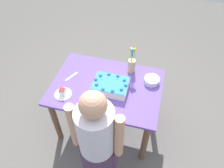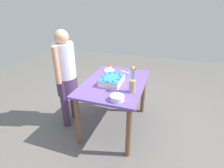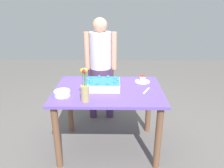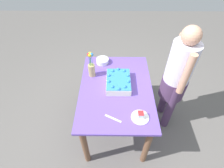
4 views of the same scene
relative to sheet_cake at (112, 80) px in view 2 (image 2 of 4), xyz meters
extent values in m
plane|color=#605C59|center=(-0.06, 0.03, -0.82)|extent=(8.00, 8.00, 0.00)
cube|color=#6449AF|center=(-0.06, 0.03, -0.06)|extent=(1.21, 0.85, 0.03)
cylinder|color=brown|center=(-0.58, -0.32, -0.45)|extent=(0.07, 0.07, 0.74)
cylinder|color=brown|center=(0.47, -0.32, -0.45)|extent=(0.07, 0.07, 0.74)
cylinder|color=brown|center=(-0.58, 0.38, -0.45)|extent=(0.07, 0.07, 0.74)
cylinder|color=brown|center=(0.47, 0.38, -0.45)|extent=(0.07, 0.07, 0.74)
cube|color=#ECEECE|center=(0.00, 0.00, -0.01)|extent=(0.37, 0.28, 0.09)
cube|color=#2F7EC5|center=(0.00, 0.00, 0.04)|extent=(0.37, 0.27, 0.01)
sphere|color=#2F7EC5|center=(0.17, 0.00, 0.05)|extent=(0.04, 0.04, 0.04)
sphere|color=#2F7EC5|center=(0.13, 0.07, 0.05)|extent=(0.04, 0.04, 0.04)
sphere|color=#2F7EC5|center=(0.05, 0.11, 0.05)|extent=(0.04, 0.04, 0.04)
sphere|color=#2F7EC5|center=(-0.05, 0.11, 0.05)|extent=(0.04, 0.04, 0.04)
sphere|color=#2F7EC5|center=(-0.13, 0.07, 0.05)|extent=(0.04, 0.04, 0.04)
sphere|color=#2F7EC5|center=(-0.16, 0.00, 0.05)|extent=(0.04, 0.04, 0.04)
sphere|color=#2F7EC5|center=(-0.13, -0.07, 0.05)|extent=(0.04, 0.04, 0.04)
sphere|color=#2F7EC5|center=(-0.05, -0.11, 0.05)|extent=(0.04, 0.04, 0.04)
sphere|color=#2F7EC5|center=(0.05, -0.11, 0.05)|extent=(0.04, 0.04, 0.04)
sphere|color=#2F7EC5|center=(0.13, -0.07, 0.05)|extent=(0.04, 0.04, 0.04)
cone|color=#2D8438|center=(-0.10, 0.02, 0.05)|extent=(0.02, 0.02, 0.02)
cone|color=#2D8438|center=(0.06, 0.06, 0.05)|extent=(0.02, 0.02, 0.02)
cylinder|color=white|center=(-0.47, -0.21, -0.05)|extent=(0.18, 0.18, 0.01)
cube|color=white|center=(-0.47, -0.21, -0.01)|extent=(0.06, 0.06, 0.07)
cube|color=red|center=(-0.47, -0.21, 0.03)|extent=(0.06, 0.06, 0.01)
cube|color=silver|center=(-0.48, 0.06, -0.05)|extent=(0.10, 0.17, 0.00)
cylinder|color=tan|center=(0.16, 0.33, 0.03)|extent=(0.08, 0.08, 0.17)
cylinder|color=#2D8438|center=(0.18, 0.33, 0.19)|extent=(0.01, 0.01, 0.16)
sphere|color=gold|center=(0.18, 0.33, 0.27)|extent=(0.04, 0.04, 0.04)
cylinder|color=#2D8438|center=(0.16, 0.34, 0.19)|extent=(0.01, 0.01, 0.16)
sphere|color=red|center=(0.16, 0.34, 0.27)|extent=(0.04, 0.04, 0.04)
cylinder|color=#2D8438|center=(0.14, 0.33, 0.19)|extent=(0.01, 0.01, 0.16)
sphere|color=gold|center=(0.14, 0.33, 0.27)|extent=(0.04, 0.04, 0.04)
cylinder|color=#2D8438|center=(0.16, 0.31, 0.19)|extent=(0.01, 0.01, 0.16)
sphere|color=#2E82C9|center=(0.16, 0.31, 0.27)|extent=(0.04, 0.04, 0.04)
cylinder|color=silver|center=(0.42, 0.21, -0.02)|extent=(0.17, 0.17, 0.06)
cylinder|color=#493054|center=(0.20, -0.70, -0.43)|extent=(0.11, 0.11, 0.78)
cylinder|color=#493054|center=(-0.06, -0.70, -0.43)|extent=(0.11, 0.11, 0.78)
cylinder|color=#493054|center=(0.07, -0.70, -0.16)|extent=(0.32, 0.31, 0.28)
cylinder|color=silver|center=(0.07, -0.70, 0.22)|extent=(0.30, 0.30, 0.52)
sphere|color=tan|center=(0.07, -0.70, 0.57)|extent=(0.20, 0.20, 0.20)
cylinder|color=tan|center=(0.26, -0.70, 0.22)|extent=(0.08, 0.08, 0.52)
cylinder|color=tan|center=(-0.12, -0.70, 0.22)|extent=(0.08, 0.08, 0.52)
camera|label=1|loc=(0.42, -1.52, 1.73)|focal=35.00mm
camera|label=2|loc=(2.11, 0.73, 1.01)|focal=28.00mm
camera|label=3|loc=(-0.13, 2.28, 0.91)|focal=35.00mm
camera|label=4|loc=(-1.46, 0.06, 1.45)|focal=28.00mm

